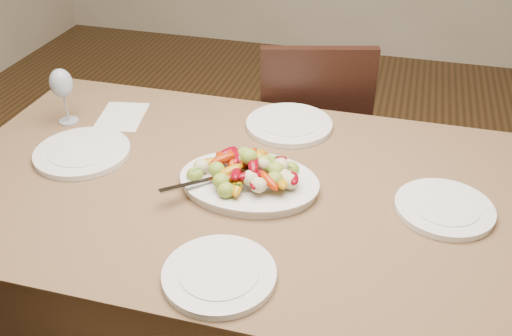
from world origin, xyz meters
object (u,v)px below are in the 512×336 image
object	(u,v)px
dining_table	(256,282)
plate_left	(82,153)
chair_far	(309,137)
plate_far	(289,125)
serving_platter	(249,184)
plate_near	(219,275)
wine_glass	(63,95)
plate_right	(444,209)

from	to	relation	value
dining_table	plate_left	bearing A→B (deg)	178.15
chair_far	plate_far	xyz separation A→B (m)	(-0.00, -0.43, 0.29)
dining_table	plate_far	world-z (taller)	plate_far
chair_far	plate_far	size ratio (longest dim) A/B	3.28
chair_far	plate_left	size ratio (longest dim) A/B	3.23
plate_left	serving_platter	bearing A→B (deg)	-3.12
dining_table	serving_platter	size ratio (longest dim) A/B	4.75
plate_near	wine_glass	distance (m)	0.94
plate_left	plate_near	world-z (taller)	same
wine_glass	plate_right	bearing A→B (deg)	-8.23
dining_table	plate_left	xyz separation A→B (m)	(-0.56, 0.02, 0.39)
serving_platter	plate_left	bearing A→B (deg)	176.88
dining_table	chair_far	xyz separation A→B (m)	(0.02, 0.80, 0.10)
chair_far	dining_table	bearing A→B (deg)	73.73
serving_platter	plate_near	size ratio (longest dim) A/B	1.46
serving_platter	plate_left	size ratio (longest dim) A/B	1.32
plate_left	plate_right	xyz separation A→B (m)	(1.08, 0.00, 0.00)
plate_near	plate_far	bearing A→B (deg)	90.04
plate_near	plate_left	bearing A→B (deg)	145.58
chair_far	plate_right	size ratio (longest dim) A/B	3.62
serving_platter	chair_far	bearing A→B (deg)	87.58
plate_left	plate_near	xyz separation A→B (m)	(0.58, -0.40, 0.00)
plate_right	plate_near	distance (m)	0.64
plate_left	wine_glass	xyz separation A→B (m)	(-0.16, 0.18, 0.09)
serving_platter	dining_table	bearing A→B (deg)	33.21
plate_far	plate_near	world-z (taller)	same
chair_far	plate_left	distance (m)	1.01
plate_right	plate_far	xyz separation A→B (m)	(-0.50, 0.34, 0.00)
chair_far	wine_glass	distance (m)	1.02
wine_glass	plate_far	bearing A→B (deg)	12.52
dining_table	serving_platter	distance (m)	0.39
plate_left	plate_right	bearing A→B (deg)	0.12
serving_platter	plate_near	world-z (taller)	serving_platter
chair_far	serving_platter	bearing A→B (deg)	72.50
serving_platter	plate_far	world-z (taller)	serving_platter
chair_far	plate_left	bearing A→B (deg)	38.26
plate_far	wine_glass	distance (m)	0.76
serving_platter	plate_far	size ratio (longest dim) A/B	1.34
serving_platter	wine_glass	xyz separation A→B (m)	(-0.70, 0.21, 0.09)
plate_far	chair_far	bearing A→B (deg)	89.89
chair_far	serving_platter	world-z (taller)	chair_far
plate_far	serving_platter	bearing A→B (deg)	-95.09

